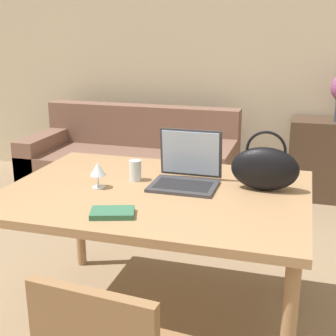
{
  "coord_description": "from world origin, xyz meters",
  "views": [
    {
      "loc": [
        0.56,
        -1.4,
        1.55
      ],
      "look_at": [
        -0.06,
        0.7,
        0.89
      ],
      "focal_mm": 50.0,
      "sensor_mm": 36.0,
      "label": 1
    }
  ],
  "objects_px": {
    "handbag": "(265,168)",
    "wine_glass": "(98,170)",
    "drinking_glass": "(135,170)",
    "laptop": "(188,170)",
    "couch": "(132,166)"
  },
  "relations": [
    {
      "from": "handbag",
      "to": "wine_glass",
      "type": "bearing_deg",
      "value": -166.05
    },
    {
      "from": "wine_glass",
      "to": "drinking_glass",
      "type": "bearing_deg",
      "value": 49.97
    },
    {
      "from": "drinking_glass",
      "to": "wine_glass",
      "type": "height_order",
      "value": "wine_glass"
    },
    {
      "from": "handbag",
      "to": "laptop",
      "type": "bearing_deg",
      "value": -179.02
    },
    {
      "from": "couch",
      "to": "handbag",
      "type": "height_order",
      "value": "handbag"
    },
    {
      "from": "drinking_glass",
      "to": "laptop",
      "type": "bearing_deg",
      "value": 5.84
    },
    {
      "from": "laptop",
      "to": "drinking_glass",
      "type": "height_order",
      "value": "laptop"
    },
    {
      "from": "laptop",
      "to": "wine_glass",
      "type": "relative_size",
      "value": 2.52
    },
    {
      "from": "couch",
      "to": "wine_glass",
      "type": "distance_m",
      "value": 2.11
    },
    {
      "from": "couch",
      "to": "wine_glass",
      "type": "relative_size",
      "value": 14.73
    },
    {
      "from": "couch",
      "to": "handbag",
      "type": "bearing_deg",
      "value": -51.89
    },
    {
      "from": "drinking_glass",
      "to": "handbag",
      "type": "relative_size",
      "value": 0.33
    },
    {
      "from": "laptop",
      "to": "wine_glass",
      "type": "xyz_separation_m",
      "value": [
        -0.42,
        -0.19,
        0.02
      ]
    },
    {
      "from": "laptop",
      "to": "handbag",
      "type": "relative_size",
      "value": 0.99
    },
    {
      "from": "couch",
      "to": "wine_glass",
      "type": "height_order",
      "value": "wine_glass"
    }
  ]
}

